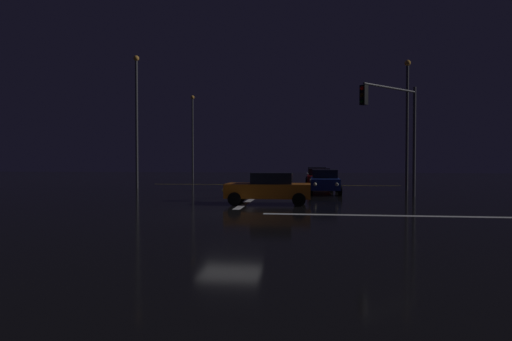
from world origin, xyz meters
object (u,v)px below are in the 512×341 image
at_px(sedan_silver, 317,175).
at_px(traffic_signal_ne, 395,119).
at_px(streetlamp_right_near, 407,116).
at_px(sedan_orange_crossing, 269,188).
at_px(streetlamp_left_near, 137,113).
at_px(sedan_red, 319,178).
at_px(streetlamp_left_far, 193,131).
at_px(sedan_blue, 325,181).

height_order(sedan_silver, traffic_signal_ne, traffic_signal_ne).
bearing_deg(sedan_silver, streetlamp_right_near, -50.72).
distance_m(sedan_orange_crossing, streetlamp_left_near, 16.48).
relative_size(sedan_red, traffic_signal_ne, 0.66).
bearing_deg(streetlamp_left_far, traffic_signal_ne, -51.14).
height_order(streetlamp_right_near, streetlamp_left_near, streetlamp_left_near).
distance_m(streetlamp_left_near, streetlamp_left_far, 16.00).
xyz_separation_m(sedan_orange_crossing, streetlamp_right_near, (8.95, 10.77, 4.59)).
bearing_deg(streetlamp_right_near, sedan_silver, 129.28).
xyz_separation_m(traffic_signal_ne, streetlamp_right_near, (2.12, 6.62, 0.82)).
xyz_separation_m(sedan_blue, sedan_silver, (-0.35, 11.17, 0.00)).
relative_size(sedan_red, streetlamp_left_far, 0.45).
distance_m(sedan_blue, sedan_orange_crossing, 7.90).
bearing_deg(sedan_silver, sedan_orange_crossing, -98.13).
xyz_separation_m(streetlamp_left_near, streetlamp_left_far, (0.00, 16.00, -0.35)).
height_order(traffic_signal_ne, streetlamp_left_near, streetlamp_left_near).
distance_m(sedan_red, sedan_silver, 5.88).
bearing_deg(sedan_orange_crossing, sedan_silver, 81.87).
xyz_separation_m(sedan_red, sedan_silver, (-0.08, 5.88, 0.00)).
xyz_separation_m(streetlamp_right_near, streetlamp_left_far, (-20.35, 16.00, 0.14)).
xyz_separation_m(sedan_blue, streetlamp_left_far, (-14.38, 19.46, 4.73)).
xyz_separation_m(sedan_blue, traffic_signal_ne, (3.84, -3.16, 3.77)).
bearing_deg(traffic_signal_ne, streetlamp_left_far, 128.86).
xyz_separation_m(streetlamp_right_near, streetlamp_left_near, (-20.35, 0.00, 0.49)).
xyz_separation_m(sedan_blue, streetlamp_left_near, (-14.38, 3.46, 5.07)).
bearing_deg(sedan_blue, sedan_silver, 91.77).
distance_m(sedan_orange_crossing, traffic_signal_ne, 8.84).
bearing_deg(sedan_blue, streetlamp_left_far, 126.47).
height_order(sedan_orange_crossing, streetlamp_left_far, streetlamp_left_far).
height_order(sedan_silver, streetlamp_left_far, streetlamp_left_far).
relative_size(sedan_blue, sedan_silver, 1.00).
bearing_deg(streetlamp_left_near, sedan_red, 7.41).
bearing_deg(streetlamp_left_near, streetlamp_right_near, 0.00).
relative_size(sedan_blue, sedan_red, 1.00).
bearing_deg(traffic_signal_ne, streetlamp_left_near, 160.04).
distance_m(sedan_silver, traffic_signal_ne, 15.40).
bearing_deg(sedan_orange_crossing, traffic_signal_ne, 31.29).
bearing_deg(traffic_signal_ne, streetlamp_right_near, 72.25).
xyz_separation_m(sedan_silver, streetlamp_left_far, (-14.04, 8.29, 4.73)).
relative_size(streetlamp_right_near, streetlamp_left_far, 0.97).
relative_size(sedan_blue, streetlamp_left_near, 0.42).
xyz_separation_m(traffic_signal_ne, streetlamp_left_near, (-18.23, 6.62, 1.30)).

